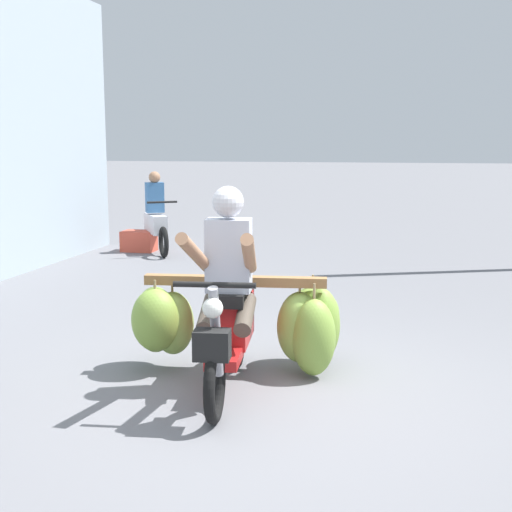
{
  "coord_description": "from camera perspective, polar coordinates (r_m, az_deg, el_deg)",
  "views": [
    {
      "loc": [
        1.0,
        -4.79,
        1.91
      ],
      "look_at": [
        -0.34,
        1.18,
        0.9
      ],
      "focal_mm": 48.89,
      "sensor_mm": 36.0,
      "label": 1
    }
  ],
  "objects": [
    {
      "name": "motorbike_distant_ahead_left",
      "position": [
        12.21,
        -8.2,
        2.96
      ],
      "size": [
        0.95,
        1.42,
        1.4
      ],
      "color": "black",
      "rests_on": "ground"
    },
    {
      "name": "produce_crate",
      "position": [
        12.4,
        -9.56,
        1.22
      ],
      "size": [
        0.56,
        0.4,
        0.36
      ],
      "primitive_type": "cube",
      "color": "#CC4C38",
      "rests_on": "ground"
    },
    {
      "name": "motorbike_main_loaded",
      "position": [
        5.68,
        -1.13,
        -5.02
      ],
      "size": [
        1.79,
        1.92,
        1.58
      ],
      "color": "black",
      "rests_on": "ground"
    },
    {
      "name": "ground_plane",
      "position": [
        5.25,
        0.81,
        -11.94
      ],
      "size": [
        120.0,
        120.0,
        0.0
      ],
      "primitive_type": "plane",
      "color": "slate"
    }
  ]
}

